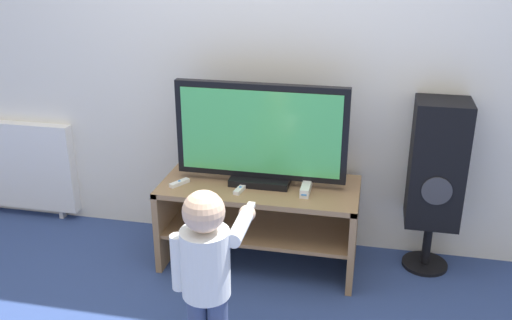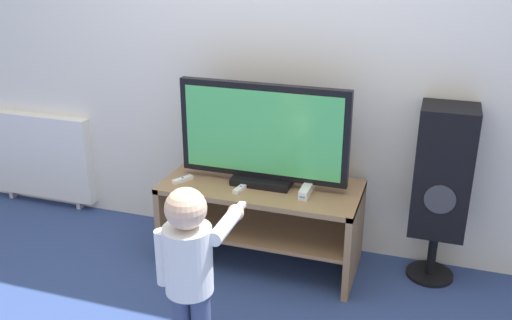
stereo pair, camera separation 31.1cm
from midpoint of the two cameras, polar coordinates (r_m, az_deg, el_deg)
ground_plane at (r=3.31m, az=-3.33°, el=-12.37°), size 16.00×16.00×0.00m
wall_back at (r=3.36m, az=-1.10°, el=12.26°), size 10.00×0.06×2.60m
tv_stand at (r=3.35m, az=-2.30°, el=-5.20°), size 1.14×0.52×0.51m
television at (r=3.19m, az=-2.32°, el=2.39°), size 0.98×0.20×0.59m
game_console at (r=3.18m, az=2.27°, el=-2.84°), size 0.05×0.20×0.05m
remote_primary at (r=3.32m, az=-10.33°, el=-2.32°), size 0.10×0.13×0.03m
remote_secondary at (r=3.20m, az=-4.36°, el=-2.97°), size 0.06×0.13×0.03m
child at (r=2.57m, az=-8.46°, el=-10.27°), size 0.33×0.48×0.86m
speaker_tower at (r=3.29m, az=15.08°, el=-0.74°), size 0.30×0.27×1.02m
radiator at (r=4.30m, az=-24.67°, el=-0.54°), size 0.84×0.08×0.68m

